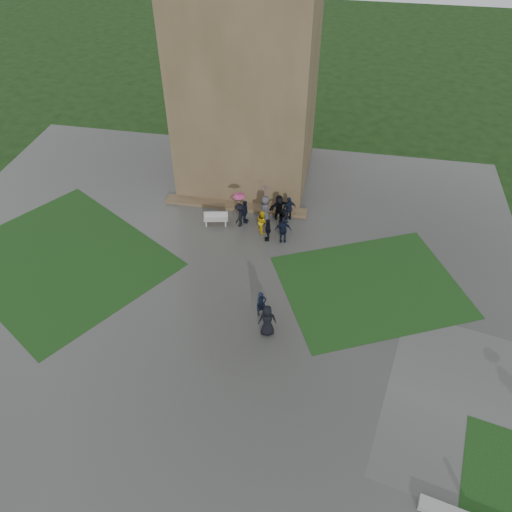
% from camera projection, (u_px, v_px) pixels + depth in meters
% --- Properties ---
extents(ground, '(120.00, 120.00, 0.00)m').
position_uv_depth(ground, '(188.00, 337.00, 23.70)').
color(ground, black).
extents(plaza, '(34.00, 34.00, 0.02)m').
position_uv_depth(plaza, '(199.00, 306.00, 25.17)').
color(plaza, '#3B3B38').
rests_on(plaza, ground).
extents(lawn_inset_left, '(14.10, 13.46, 0.01)m').
position_uv_depth(lawn_inset_left, '(62.00, 259.00, 27.80)').
color(lawn_inset_left, '#143512').
rests_on(lawn_inset_left, plaza).
extents(lawn_inset_right, '(11.12, 10.15, 0.01)m').
position_uv_depth(lawn_inset_right, '(371.00, 286.00, 26.21)').
color(lawn_inset_right, '#143512').
rests_on(lawn_inset_right, plaza).
extents(tower, '(8.00, 8.00, 18.00)m').
position_uv_depth(tower, '(248.00, 37.00, 28.80)').
color(tower, brown).
rests_on(tower, ground).
extents(tower_plinth, '(9.00, 0.80, 0.22)m').
position_uv_depth(tower_plinth, '(236.00, 206.00, 31.43)').
color(tower_plinth, brown).
rests_on(tower_plinth, plaza).
extents(bench, '(1.50, 0.73, 0.84)m').
position_uv_depth(bench, '(216.00, 219.00, 29.93)').
color(bench, '#B0B0AB').
rests_on(bench, plaza).
extents(visitor_cluster, '(3.73, 3.33, 2.56)m').
position_uv_depth(visitor_cluster, '(267.00, 212.00, 29.47)').
color(visitor_cluster, black).
rests_on(visitor_cluster, plaza).
extents(pedestrian_mid, '(0.63, 0.58, 1.44)m').
position_uv_depth(pedestrian_mid, '(261.00, 304.00, 24.29)').
color(pedestrian_mid, black).
rests_on(pedestrian_mid, plaza).
extents(pedestrian_near, '(0.99, 0.80, 1.77)m').
position_uv_depth(pedestrian_near, '(267.00, 320.00, 23.27)').
color(pedestrian_near, black).
rests_on(pedestrian_near, plaza).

